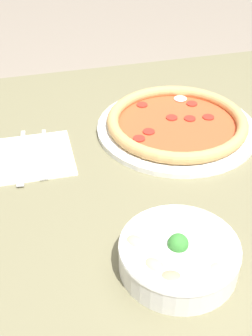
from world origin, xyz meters
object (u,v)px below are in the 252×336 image
fork (44,153)px  knife (22,155)px  bowl (179,254)px  pizza (177,124)px

fork → knife: 0.05m
bowl → knife: 0.42m
bowl → knife: bearing=-59.9°
pizza → bowl: bowl is taller
pizza → fork: bearing=4.2°
fork → knife: size_ratio=0.93×
fork → knife: bearing=-92.1°
pizza → knife: 0.35m
fork → bowl: bearing=31.1°
pizza → fork: size_ratio=1.97×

